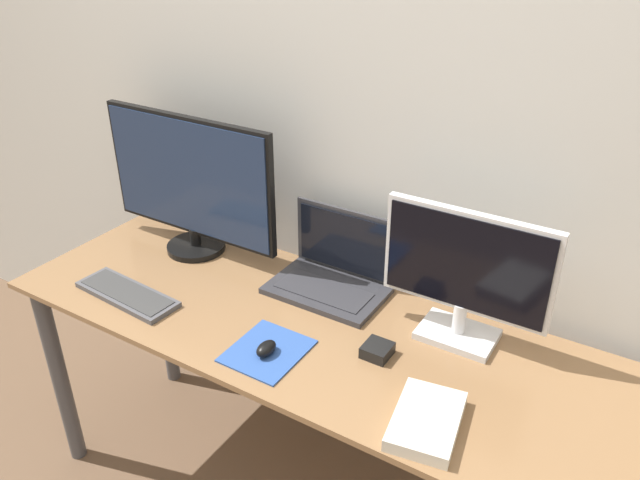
{
  "coord_description": "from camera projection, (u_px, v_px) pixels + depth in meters",
  "views": [
    {
      "loc": [
        0.79,
        -0.89,
        1.82
      ],
      "look_at": [
        -0.01,
        0.41,
        0.99
      ],
      "focal_mm": 35.0,
      "sensor_mm": 36.0,
      "label": 1
    }
  ],
  "objects": [
    {
      "name": "keyboard",
      "position": [
        127.0,
        294.0,
        1.88
      ],
      "size": [
        0.35,
        0.14,
        0.02
      ],
      "color": "#4C4C51",
      "rests_on": "desk"
    },
    {
      "name": "monitor_right",
      "position": [
        465.0,
        274.0,
        1.61
      ],
      "size": [
        0.45,
        0.14,
        0.38
      ],
      "color": "silver",
      "rests_on": "desk"
    },
    {
      "name": "wall_back",
      "position": [
        374.0,
        123.0,
        1.82
      ],
      "size": [
        7.0,
        0.05,
        2.5
      ],
      "color": "silver",
      "rests_on": "ground_plane"
    },
    {
      "name": "book",
      "position": [
        426.0,
        421.0,
        1.41
      ],
      "size": [
        0.18,
        0.24,
        0.03
      ],
      "color": "silver",
      "rests_on": "desk"
    },
    {
      "name": "laptop",
      "position": [
        334.0,
        270.0,
        1.91
      ],
      "size": [
        0.35,
        0.23,
        0.23
      ],
      "color": "#333338",
      "rests_on": "desk"
    },
    {
      "name": "monitor_left",
      "position": [
        190.0,
        184.0,
        2.03
      ],
      "size": [
        0.66,
        0.2,
        0.47
      ],
      "color": "black",
      "rests_on": "desk"
    },
    {
      "name": "desk",
      "position": [
        306.0,
        359.0,
        1.82
      ],
      "size": [
        1.82,
        0.62,
        0.77
      ],
      "color": "olive",
      "rests_on": "ground_plane"
    },
    {
      "name": "power_brick",
      "position": [
        377.0,
        350.0,
        1.63
      ],
      "size": [
        0.07,
        0.07,
        0.03
      ],
      "color": "black",
      "rests_on": "desk"
    },
    {
      "name": "mousepad",
      "position": [
        267.0,
        351.0,
        1.65
      ],
      "size": [
        0.19,
        0.21,
        0.0
      ],
      "color": "#2D519E",
      "rests_on": "desk"
    },
    {
      "name": "mouse",
      "position": [
        266.0,
        349.0,
        1.63
      ],
      "size": [
        0.04,
        0.07,
        0.03
      ],
      "color": "black",
      "rests_on": "mousepad"
    }
  ]
}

